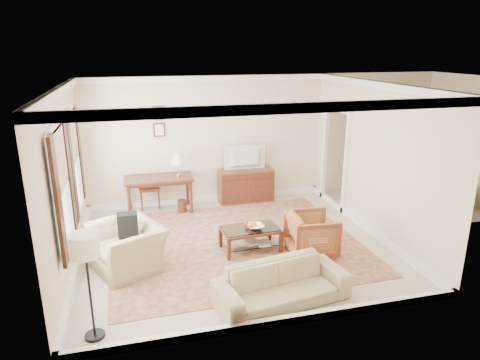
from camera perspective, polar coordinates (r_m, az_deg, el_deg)
name	(u,v)px	position (r m, az deg, el deg)	size (l,w,h in m)	color
room_shell	(233,111)	(7.23, -0.95, 9.24)	(5.51, 5.01, 2.91)	beige
annex_bedroom	(410,189)	(10.66, 21.70, -1.13)	(3.00, 2.70, 2.90)	beige
window_front	(61,188)	(6.63, -22.70, -1.05)	(0.12, 1.56, 1.80)	#CCB284
window_rear	(74,161)	(8.15, -21.29, 2.38)	(0.12, 1.56, 1.80)	#CCB284
doorway	(335,159)	(9.83, 12.53, 2.69)	(0.10, 1.12, 2.25)	white
rug	(235,243)	(8.02, -0.66, -8.41)	(4.49, 3.85, 0.01)	maroon
writing_desk	(159,182)	(9.43, -10.78, -0.27)	(1.46, 0.73, 0.80)	#532617
desk_chair	(149,185)	(9.80, -12.03, -0.67)	(0.45, 0.45, 1.05)	brown
desk_lamp	(178,165)	(9.36, -8.26, 2.02)	(0.32, 0.32, 0.50)	silver
framed_prints	(159,121)	(9.57, -10.79, 7.71)	(0.25, 0.04, 0.68)	#532617
sideboard	(246,185)	(10.01, 0.75, -0.72)	(1.26, 0.49, 0.78)	brown
tv	(246,150)	(9.76, 0.80, 3.97)	(0.92, 0.53, 0.12)	black
coffee_table	(250,233)	(7.65, 1.39, -7.09)	(1.05, 0.66, 0.43)	#532617
fruit_bowl	(256,226)	(7.54, 2.11, -6.17)	(0.42, 0.42, 0.10)	silver
book_a	(246,243)	(7.66, 0.78, -8.34)	(0.28, 0.04, 0.38)	brown
book_b	(258,243)	(7.65, 2.40, -8.41)	(0.28, 0.03, 0.38)	brown
striped_armchair	(312,232)	(7.59, 9.53, -6.87)	(0.79, 0.74, 0.81)	maroon
club_armchair	(126,240)	(7.23, -14.94, -7.72)	(1.14, 0.74, 1.00)	tan
backpack	(128,223)	(7.20, -14.74, -5.62)	(0.32, 0.22, 0.40)	black
sofa	(282,278)	(6.20, 5.61, -12.91)	(1.91, 0.56, 0.75)	tan
floor_lamp	(85,253)	(5.42, -19.94, -9.15)	(0.35, 0.35, 1.41)	black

